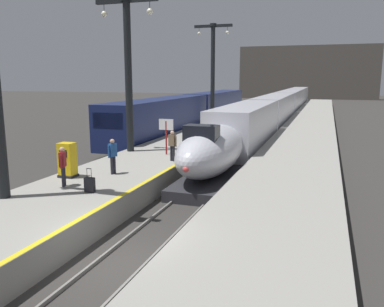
{
  "coord_description": "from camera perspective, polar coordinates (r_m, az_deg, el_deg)",
  "views": [
    {
      "loc": [
        5.62,
        -9.86,
        5.56
      ],
      "look_at": [
        -0.71,
        8.83,
        1.8
      ],
      "focal_mm": 37.16,
      "sensor_mm": 36.0,
      "label": 1
    }
  ],
  "objects": [
    {
      "name": "rail_secondary_right",
      "position": [
        39.93,
        -0.41,
        2.87
      ],
      "size": [
        0.08,
        110.0,
        0.12
      ],
      "primitive_type": "cube",
      "color": "slate",
      "rests_on": "ground"
    },
    {
      "name": "passenger_far_waiting",
      "position": [
        19.17,
        -11.32,
        -0.01
      ],
      "size": [
        0.32,
        0.55,
        1.69
      ],
      "color": "#23232D",
      "rests_on": "platform_left"
    },
    {
      "name": "terminus_back_wall",
      "position": [
        112.01,
        16.17,
        11.11
      ],
      "size": [
        36.0,
        2.0,
        14.0
      ],
      "primitive_type": "cube",
      "color": "#4C4742",
      "rests_on": "ground"
    },
    {
      "name": "platform_left_safety_stripe",
      "position": [
        35.67,
        6.64,
        3.46
      ],
      "size": [
        0.2,
        107.8,
        0.01
      ],
      "primitive_type": "cube",
      "color": "yellow",
      "rests_on": "platform_left"
    },
    {
      "name": "platform_right",
      "position": [
        35.01,
        15.97,
        2.1
      ],
      "size": [
        4.8,
        110.0,
        1.05
      ],
      "primitive_type": "cube",
      "color": "gray",
      "rests_on": "ground"
    },
    {
      "name": "rolling_suitcase",
      "position": [
        16.45,
        -14.47,
        -4.37
      ],
      "size": [
        0.4,
        0.22,
        0.98
      ],
      "color": "black",
      "rests_on": "platform_left"
    },
    {
      "name": "rail_secondary_left",
      "position": [
        40.44,
        -2.42,
        2.96
      ],
      "size": [
        0.08,
        110.0,
        0.12
      ],
      "primitive_type": "cube",
      "color": "slate",
      "rests_on": "ground"
    },
    {
      "name": "passenger_mid_platform",
      "position": [
        21.78,
        -2.83,
        1.47
      ],
      "size": [
        0.55,
        0.33,
        1.69
      ],
      "color": "#23232D",
      "rests_on": "platform_left"
    },
    {
      "name": "passenger_near_edge",
      "position": [
        17.5,
        -18.05,
        -1.35
      ],
      "size": [
        0.34,
        0.54,
        1.69
      ],
      "color": "#23232D",
      "rests_on": "platform_left"
    },
    {
      "name": "station_column_far",
      "position": [
        42.33,
        3.0,
        12.72
      ],
      "size": [
        4.0,
        0.68,
        9.98
      ],
      "color": "black",
      "rests_on": "platform_left"
    },
    {
      "name": "highspeed_train_main",
      "position": [
        53.57,
        12.76,
        6.68
      ],
      "size": [
        2.92,
        76.56,
        3.6
      ],
      "color": "silver",
      "rests_on": "ground"
    },
    {
      "name": "ticket_machine_yellow",
      "position": [
        19.14,
        -17.45,
        -1.07
      ],
      "size": [
        0.76,
        0.62,
        1.6
      ],
      "color": "yellow",
      "rests_on": "platform_left"
    },
    {
      "name": "platform_left",
      "position": [
        36.28,
        3.1,
        2.8
      ],
      "size": [
        4.8,
        110.0,
        1.05
      ],
      "primitive_type": "cube",
      "color": "gray",
      "rests_on": "ground"
    },
    {
      "name": "regional_train_adjacent",
      "position": [
        43.55,
        0.31,
        6.27
      ],
      "size": [
        2.85,
        36.6,
        3.8
      ],
      "color": "#141E4C",
      "rests_on": "ground"
    },
    {
      "name": "rail_main_right",
      "position": [
        38.07,
        11.19,
        2.28
      ],
      "size": [
        0.08,
        110.0,
        0.12
      ],
      "primitive_type": "cube",
      "color": "slate",
      "rests_on": "ground"
    },
    {
      "name": "ground_plane",
      "position": [
        12.64,
        -10.22,
        -15.5
      ],
      "size": [
        260.0,
        260.0,
        0.0
      ],
      "primitive_type": "plane",
      "color": "#33302D"
    },
    {
      "name": "rail_main_left",
      "position": [
        38.29,
        8.97,
        2.4
      ],
      "size": [
        0.08,
        110.0,
        0.12
      ],
      "primitive_type": "cube",
      "color": "slate",
      "rests_on": "ground"
    },
    {
      "name": "station_column_mid",
      "position": [
        24.83,
        -9.17,
        13.06
      ],
      "size": [
        4.0,
        0.68,
        9.24
      ],
      "color": "black",
      "rests_on": "platform_left"
    },
    {
      "name": "departure_info_board",
      "position": [
        23.65,
        -3.73,
        3.47
      ],
      "size": [
        0.9,
        0.1,
        2.12
      ],
      "color": "maroon",
      "rests_on": "platform_left"
    }
  ]
}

